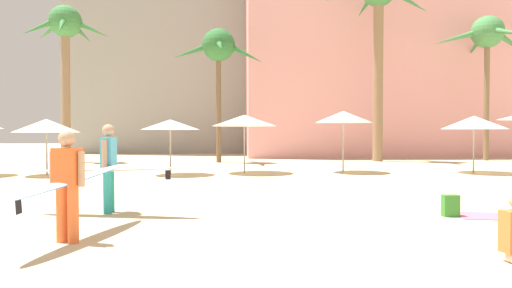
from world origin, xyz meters
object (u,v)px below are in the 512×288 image
Objects in this scene: cafe_umbrella_2 at (46,126)px; cafe_umbrella_6 at (474,123)px; beach_towel at (509,217)px; backpack at (450,206)px; palm_tree_left at (378,9)px; cafe_umbrella_0 at (343,117)px; palm_tree_center at (487,39)px; palm_tree_far_left at (65,36)px; cafe_umbrella_3 at (170,125)px; cafe_umbrella_1 at (244,121)px; person_far_left at (70,181)px; person_far_right at (107,167)px; palm_tree_right at (218,50)px.

cafe_umbrella_2 is 16.57m from cafe_umbrella_6.
backpack is at bearing 173.73° from beach_towel.
cafe_umbrella_6 is 10.47m from beach_towel.
palm_tree_left is 4.25× the size of cafe_umbrella_0.
backpack is (-10.20, -17.08, -6.72)m from palm_tree_center.
cafe_umbrella_6 is (1.57, -7.38, -6.37)m from palm_tree_left.
cafe_umbrella_6 is (18.46, -7.22, -4.74)m from palm_tree_far_left.
cafe_umbrella_3 is 11.92m from cafe_umbrella_6.
beach_towel is (7.68, -9.11, -1.90)m from cafe_umbrella_3.
cafe_umbrella_0 reaches higher than cafe_umbrella_1.
person_far_left is at bearing -168.59° from beach_towel.
person_far_right is (-2.91, -9.07, -1.13)m from cafe_umbrella_1.
palm_tree_left is at bearing 26.75° from cafe_umbrella_2.
palm_tree_left is at bearing 80.94° from beach_towel.
palm_tree_left is 4.33× the size of cafe_umbrella_2.
palm_tree_left is at bearing -9.51° from person_far_left.
cafe_umbrella_0 is at bearing 174.22° from cafe_umbrella_6.
cafe_umbrella_1 is (-3.99, -0.14, -0.16)m from cafe_umbrella_0.
beach_towel is at bearing -84.94° from cafe_umbrella_0.
palm_tree_right is 16.39m from person_far_right.
palm_tree_center is (6.44, 0.46, -1.45)m from palm_tree_left.
cafe_umbrella_2 reaches higher than beach_towel.
cafe_umbrella_0 is at bearing 3.47° from cafe_umbrella_2.
cafe_umbrella_2 is 0.78× the size of person_far_left.
palm_tree_right reaches higher than cafe_umbrella_1.
cafe_umbrella_2 is (-6.22, -6.99, -4.11)m from palm_tree_right.
palm_tree_center is 1.15× the size of palm_tree_right.
palm_tree_right is 18.29m from beach_towel.
beach_towel is at bearing -36.69° from cafe_umbrella_2.
person_far_right is at bearing -123.02° from palm_tree_left.
person_far_right is 2.23m from person_far_left.
palm_tree_far_left reaches higher than cafe_umbrella_1.
backpack is at bearing -53.74° from cafe_umbrella_3.
palm_tree_left reaches higher than cafe_umbrella_0.
person_far_right is 1.03× the size of person_far_left.
palm_tree_center is (23.33, 0.62, 0.18)m from palm_tree_far_left.
palm_tree_far_left reaches higher than palm_tree_center.
person_far_right is (-10.45, -16.07, -7.43)m from palm_tree_left.
palm_tree_far_left is 0.79× the size of palm_tree_left.
palm_tree_far_left is 4.58× the size of beach_towel.
beach_towel is (-4.24, -9.36, -2.00)m from cafe_umbrella_6.
cafe_umbrella_3 is at bearing 130.14° from beach_towel.
cafe_umbrella_0 is (-9.98, -7.33, -4.69)m from palm_tree_center.
palm_tree_center is at bearing -132.94° from person_far_right.
person_far_left is at bearing 94.32° from person_far_right.
cafe_umbrella_1 is at bearing 116.53° from beach_towel.
beach_towel is at bearing -58.53° from person_far_left.
palm_tree_right is 3.90× the size of beach_towel.
cafe_umbrella_1 is at bearing 21.87° from backpack.
cafe_umbrella_0 reaches higher than cafe_umbrella_2.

